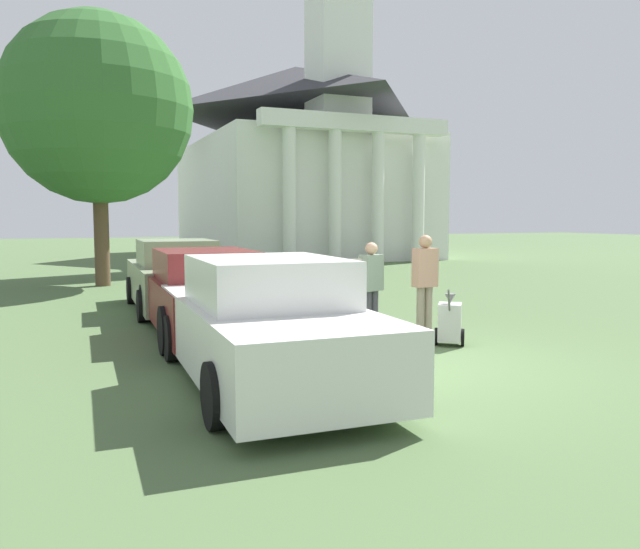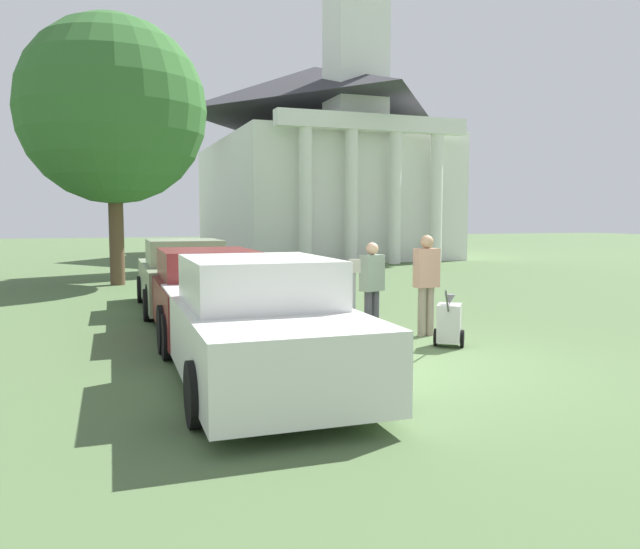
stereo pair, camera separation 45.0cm
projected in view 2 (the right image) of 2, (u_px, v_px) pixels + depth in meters
name	position (u px, v px, depth m)	size (l,w,h in m)	color
ground_plane	(402.00, 362.00, 8.93)	(120.00, 120.00, 0.00)	#4C663D
parked_car_white	(255.00, 325.00, 7.80)	(2.13, 5.03, 1.58)	silver
parked_car_maroon	(206.00, 293.00, 11.20)	(2.01, 5.27, 1.50)	maroon
parked_car_sage	(184.00, 277.00, 13.99)	(1.98, 4.66, 1.58)	gray
parking_meter	(354.00, 285.00, 10.04)	(0.18, 0.09, 1.40)	slate
person_worker	(372.00, 283.00, 10.80)	(0.47, 0.35, 1.64)	#3F3F47
person_supervisor	(426.00, 278.00, 10.82)	(0.43, 0.25, 1.76)	gray
equipment_cart	(449.00, 323.00, 9.95)	(0.74, 0.91, 1.00)	#B2B2AD
church	(317.00, 152.00, 34.06)	(10.73, 15.50, 23.44)	white
shade_tree	(113.00, 111.00, 18.71)	(5.60, 5.60, 8.07)	brown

